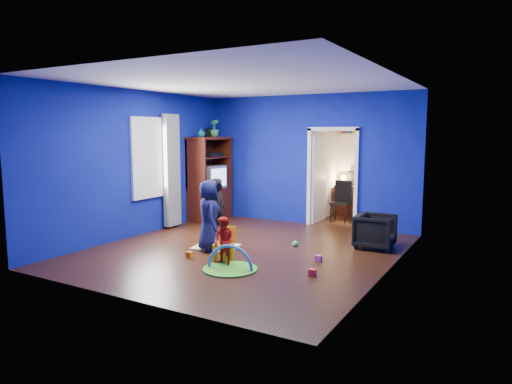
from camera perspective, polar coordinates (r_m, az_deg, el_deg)
The scene contains 33 objects.
floor at distance 8.10m, azimuth -1.51°, elevation -7.31°, with size 5.00×5.50×0.01m, color black.
ceiling at distance 7.88m, azimuth -1.59°, elevation 13.54°, with size 5.00×5.50×0.01m, color white.
wall_back at distance 10.30m, azimuth 6.45°, elevation 3.99°, with size 5.00×0.02×2.90m, color navy.
wall_front at distance 5.70m, azimuth -16.07°, elevation 0.98°, with size 5.00×0.02×2.90m, color navy.
wall_left at distance 9.40m, azimuth -14.70°, elevation 3.46°, with size 0.02×5.50×2.90m, color navy.
wall_right at distance 6.90m, azimuth 16.49°, elevation 2.04°, with size 0.02×5.50×2.90m, color navy.
alcove at distance 10.92m, azimuth 11.16°, elevation 3.04°, with size 1.00×1.75×2.50m, color silver, non-canonical shape.
armchair at distance 8.46m, azimuth 14.69°, elevation -4.78°, with size 0.66×0.68×0.62m, color black.
child_black at distance 8.26m, azimuth -4.70°, elevation -2.60°, with size 0.46×0.30×1.25m, color black.
child_navy at distance 8.01m, azimuth -5.90°, elevation -2.95°, with size 0.61×0.40×1.25m, color #10133B.
toddler_red at distance 7.12m, azimuth -4.03°, elevation -6.21°, with size 0.37×0.29×0.77m, color #B51A13.
vase at distance 10.54m, azimuth -6.87°, elevation 7.38°, with size 0.19×0.19×0.20m, color #0D686D.
potted_plant at distance 10.97m, azimuth -5.24°, elevation 7.96°, with size 0.23×0.23×0.41m, color #338E3B.
tv_armoire at distance 10.84m, azimuth -5.84°, elevation 1.68°, with size 0.58×1.14×1.96m, color #371509.
crt_tv at distance 10.81m, azimuth -5.67°, elevation 1.88°, with size 0.46×0.70×0.54m, color silver.
yellow_blanket at distance 8.31m, azimuth -5.04°, elevation -6.86°, with size 0.75×0.60×0.03m, color #F2E07A.
hopper_ball at distance 8.33m, azimuth -5.13°, elevation -5.60°, with size 0.38×0.38×0.38m, color yellow.
kid_chair at distance 7.39m, azimuth -4.12°, elevation -6.77°, with size 0.28×0.28×0.50m, color yellow.
play_mat at distance 7.01m, azimuth -3.27°, elevation -9.58°, with size 0.83×0.83×0.02m, color green.
toy_arch at distance 7.01m, azimuth -3.27°, elevation -9.51°, with size 0.75×0.75×0.05m, color #3F8CD8.
window_left at distance 9.64m, azimuth -13.20°, elevation 4.20°, with size 0.03×0.95×1.55m, color white.
curtain at distance 9.99m, azimuth -10.52°, elevation 2.65°, with size 0.14×0.42×2.40m, color slate.
doorway at distance 10.11m, azimuth 9.54°, elevation 1.59°, with size 1.16×0.10×2.10m, color white.
study_desk at distance 11.61m, azimuth 12.06°, elevation -1.08°, with size 0.88×0.44×0.75m, color #3D140A.
desk_monitor at distance 11.66m, azimuth 12.31°, elevation 1.80°, with size 0.40×0.05×0.32m, color black.
desk_lamp at distance 11.69m, azimuth 10.91°, elevation 1.75°, with size 0.14×0.14×0.14m, color #FFD88C.
folding_chair at distance 10.70m, azimuth 10.49°, elevation -1.29°, with size 0.40×0.40×0.92m, color black.
book_shelf at distance 11.59m, azimuth 12.45°, elevation 7.06°, with size 0.88×0.24×0.04m, color white.
toy_0 at distance 6.76m, azimuth 7.07°, elevation -9.95°, with size 0.10×0.08×0.10m, color red.
toy_1 at distance 8.33m, azimuth 16.05°, elevation -6.81°, with size 0.11×0.11×0.11m, color #2591D2.
toy_2 at distance 7.72m, azimuth -8.33°, elevation -7.75°, with size 0.10×0.08×0.10m, color orange.
toy_3 at distance 8.39m, azimuth 4.94°, elevation -6.43°, with size 0.11×0.11×0.11m, color green.
toy_4 at distance 7.49m, azimuth 7.82°, elevation -8.22°, with size 0.10×0.08×0.10m, color #BF4796.
Camera 1 is at (4.08, -6.69, 2.06)m, focal length 32.00 mm.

